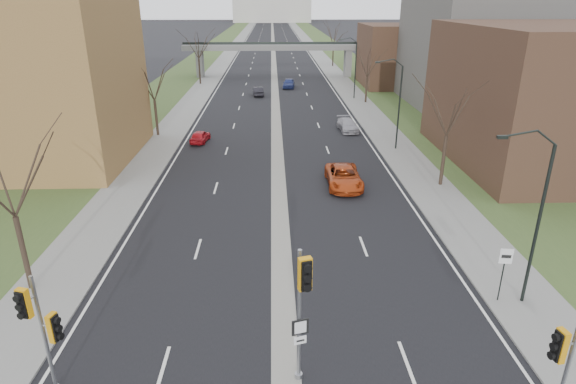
{
  "coord_description": "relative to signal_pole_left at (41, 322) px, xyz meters",
  "views": [
    {
      "loc": [
        -0.41,
        -13.65,
        13.99
      ],
      "look_at": [
        0.37,
        10.63,
        4.19
      ],
      "focal_mm": 30.0,
      "sensor_mm": 36.0,
      "label": 1
    }
  ],
  "objects": [
    {
      "name": "speed_limit_sign",
      "position": [
        19.34,
        5.41,
        -1.25
      ],
      "size": [
        0.62,
        0.1,
        2.87
      ],
      "rotation": [
        0.0,
        0.0,
        -0.12
      ],
      "color": "black",
      "rests_on": "sidewalk_right"
    },
    {
      "name": "signal_pole_right",
      "position": [
        18.14,
        -1.87,
        0.25
      ],
      "size": [
        1.11,
        0.93,
        5.48
      ],
      "rotation": [
        0.0,
        0.0,
        0.18
      ],
      "color": "gray",
      "rests_on": "ground"
    },
    {
      "name": "signal_pole_median",
      "position": [
        9.3,
        0.27,
        0.68
      ],
      "size": [
        0.76,
        0.97,
        5.77
      ],
      "rotation": [
        0.0,
        0.0,
        0.28
      ],
      "color": "gray",
      "rests_on": "ground"
    },
    {
      "name": "streetlight_mid",
      "position": [
        19.71,
        31.32,
        3.62
      ],
      "size": [
        2.61,
        0.2,
        8.7
      ],
      "color": "black",
      "rests_on": "sidewalk_right"
    },
    {
      "name": "commercial_block_mid",
      "position": [
        36.72,
        51.32,
        4.16
      ],
      "size": [
        18.0,
        22.0,
        15.0
      ],
      "primitive_type": "cube",
      "color": "#595752",
      "rests_on": "ground"
    },
    {
      "name": "car_right_near",
      "position": [
        13.92,
        21.47,
        -2.55
      ],
      "size": [
        2.68,
        5.72,
        1.58
      ],
      "primitive_type": "imported",
      "rotation": [
        0.0,
        0.0,
        -0.01
      ],
      "color": "#AD3B12",
      "rests_on": "ground"
    },
    {
      "name": "streetlight_near",
      "position": [
        19.71,
        5.32,
        3.62
      ],
      "size": [
        2.61,
        0.2,
        8.7
      ],
      "color": "black",
      "rests_on": "sidewalk_right"
    },
    {
      "name": "car_right_mid",
      "position": [
        16.79,
        38.75,
        -2.66
      ],
      "size": [
        2.26,
        4.8,
        1.36
      ],
      "primitive_type": "imported",
      "rotation": [
        0.0,
        0.0,
        0.08
      ],
      "color": "#949299",
      "rests_on": "ground"
    },
    {
      "name": "commercial_block_far",
      "position": [
        30.72,
        69.32,
        1.66
      ],
      "size": [
        14.0,
        14.0,
        10.0
      ],
      "primitive_type": "cube",
      "color": "#473121",
      "rests_on": "ground"
    },
    {
      "name": "road_surface",
      "position": [
        8.72,
        149.32,
        -3.33
      ],
      "size": [
        20.0,
        600.0,
        0.01
      ],
      "primitive_type": "cube",
      "color": "black",
      "rests_on": "ground"
    },
    {
      "name": "tree_left_c",
      "position": [
        -4.28,
        71.32,
        3.71
      ],
      "size": [
        7.65,
        7.65,
        9.99
      ],
      "color": "#382B21",
      "rests_on": "sidewalk_left"
    },
    {
      "name": "tree_right_c",
      "position": [
        21.72,
        94.32,
        3.71
      ],
      "size": [
        7.65,
        7.65,
        9.99
      ],
      "color": "#382B21",
      "rests_on": "sidewalk_right"
    },
    {
      "name": "sidewalk_right",
      "position": [
        20.72,
        149.32,
        -3.28
      ],
      "size": [
        4.0,
        600.0,
        0.12
      ],
      "primitive_type": "cube",
      "color": "gray",
      "rests_on": "ground"
    },
    {
      "name": "pedestrian_bridge",
      "position": [
        8.72,
        79.32,
        1.51
      ],
      "size": [
        34.0,
        3.0,
        6.45
      ],
      "color": "slate",
      "rests_on": "ground"
    },
    {
      "name": "grass_verge_right",
      "position": [
        26.72,
        149.32,
        -3.29
      ],
      "size": [
        8.0,
        600.0,
        0.1
      ],
      "primitive_type": "cube",
      "color": "#304520",
      "rests_on": "ground"
    },
    {
      "name": "median_strip",
      "position": [
        8.72,
        149.32,
        -3.34
      ],
      "size": [
        1.2,
        600.0,
        0.02
      ],
      "primitive_type": "cube",
      "color": "gray",
      "rests_on": "ground"
    },
    {
      "name": "sidewalk_left",
      "position": [
        -3.28,
        149.32,
        -3.28
      ],
      "size": [
        4.0,
        600.0,
        0.12
      ],
      "primitive_type": "cube",
      "color": "gray",
      "rests_on": "ground"
    },
    {
      "name": "car_left_far",
      "position": [
        6.09,
        60.38,
        -2.66
      ],
      "size": [
        1.86,
        4.24,
        1.36
      ],
      "primitive_type": "imported",
      "rotation": [
        0.0,
        0.0,
        3.25
      ],
      "color": "black",
      "rests_on": "ground"
    },
    {
      "name": "tree_right_b",
      "position": [
        21.72,
        54.32,
        2.48
      ],
      "size": [
        6.3,
        6.3,
        8.22
      ],
      "color": "#382B21",
      "rests_on": "sidewalk_right"
    },
    {
      "name": "streetlight_far",
      "position": [
        19.71,
        57.32,
        3.62
      ],
      "size": [
        2.61,
        0.2,
        8.7
      ],
      "color": "black",
      "rests_on": "sidewalk_right"
    },
    {
      "name": "car_left_near",
      "position": [
        0.71,
        34.6,
        -2.7
      ],
      "size": [
        1.99,
        3.88,
        1.27
      ],
      "primitive_type": "imported",
      "rotation": [
        0.0,
        0.0,
        3.0
      ],
      "color": "#B4141D",
      "rests_on": "ground"
    },
    {
      "name": "grass_verge_left",
      "position": [
        -9.28,
        149.32,
        -3.29
      ],
      "size": [
        8.0,
        600.0,
        0.1
      ],
      "primitive_type": "cube",
      "color": "#304520",
      "rests_on": "ground"
    },
    {
      "name": "tree_right_a",
      "position": [
        21.72,
        21.32,
        3.3
      ],
      "size": [
        7.2,
        7.2,
        9.4
      ],
      "color": "#382B21",
      "rests_on": "sidewalk_right"
    },
    {
      "name": "signal_pole_left",
      "position": [
        0.0,
        0.0,
        0.0
      ],
      "size": [
        1.11,
        0.85,
        5.1
      ],
      "rotation": [
        0.0,
        0.0,
        -0.3
      ],
      "color": "gray",
      "rests_on": "ground"
    },
    {
      "name": "tree_left_b",
      "position": [
        -4.28,
        37.32,
        2.89
      ],
      "size": [
        6.75,
        6.75,
        8.81
      ],
      "color": "#382B21",
      "rests_on": "sidewalk_left"
    },
    {
      "name": "car_right_far",
      "position": [
        11.06,
        67.21,
        -2.56
      ],
      "size": [
        2.25,
        4.71,
        1.55
      ],
      "primitive_type": "imported",
      "rotation": [
        0.0,
        0.0,
        -0.09
      ],
      "color": "navy",
      "rests_on": "ground"
    },
    {
      "name": "tree_left_a",
      "position": [
        -4.28,
        7.32,
        3.3
      ],
      "size": [
        7.2,
        7.2,
        9.4
      ],
      "color": "#382B21",
      "rests_on": "sidewalk_left"
    },
    {
      "name": "commercial_block_near",
      "position": [
        32.72,
        27.32,
        2.66
      ],
      "size": [
        16.0,
        20.0,
        12.0
      ],
      "primitive_type": "cube",
      "color": "#473121",
      "rests_on": "ground"
    }
  ]
}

